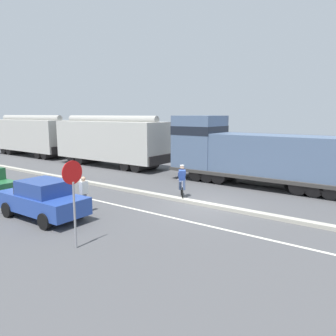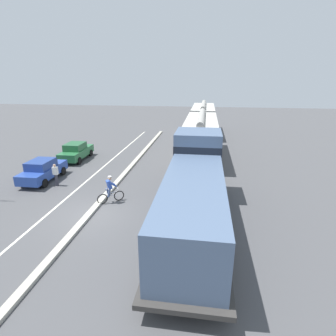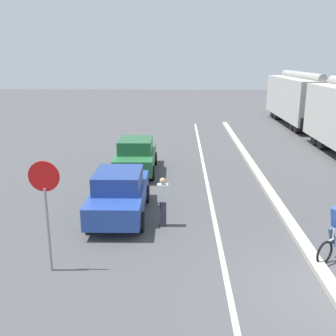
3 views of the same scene
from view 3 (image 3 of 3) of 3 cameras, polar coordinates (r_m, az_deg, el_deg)
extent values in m
plane|color=#4C4C4F|center=(10.23, 22.87, -16.39)|extent=(120.00, 120.00, 0.00)
cube|color=#B2AD9E|center=(15.37, 15.20, -4.43)|extent=(0.36, 36.00, 0.16)
cube|color=silver|center=(15.03, 6.20, -4.72)|extent=(0.14, 36.00, 0.01)
cube|color=black|center=(27.59, 21.89, 5.66)|extent=(2.61, 0.10, 0.70)
cylinder|color=black|center=(26.31, 22.84, 4.01)|extent=(2.46, 0.90, 0.90)
cube|color=#B8B6AE|center=(33.43, 18.49, 9.63)|extent=(2.90, 10.40, 3.10)
cylinder|color=#9D9A94|center=(33.32, 18.75, 12.58)|extent=(0.60, 9.88, 0.60)
cube|color=black|center=(38.60, 16.18, 8.73)|extent=(2.61, 0.10, 0.70)
cube|color=black|center=(28.62, 21.17, 6.06)|extent=(2.61, 0.10, 0.70)
cylinder|color=black|center=(37.24, 16.66, 7.68)|extent=(2.46, 0.90, 0.90)
cylinder|color=black|center=(36.18, 17.09, 7.43)|extent=(2.46, 0.90, 0.90)
cylinder|color=black|center=(31.11, 19.57, 5.97)|extent=(2.46, 0.90, 0.90)
cylinder|color=black|center=(30.07, 20.18, 5.60)|extent=(2.46, 0.90, 0.90)
cube|color=#28479E|center=(13.47, -7.04, -4.18)|extent=(1.78, 4.23, 0.70)
cube|color=navy|center=(13.12, -7.22, -1.74)|extent=(1.53, 1.93, 0.60)
cube|color=#1E232D|center=(14.09, -6.65, -0.71)|extent=(1.43, 0.15, 0.51)
cylinder|color=black|center=(14.93, -9.40, -3.70)|extent=(0.23, 0.64, 0.64)
cylinder|color=black|center=(14.73, -3.19, -3.78)|extent=(0.23, 0.64, 0.64)
cylinder|color=black|center=(12.55, -11.47, -7.64)|extent=(0.23, 0.64, 0.64)
cylinder|color=black|center=(12.31, -4.04, -7.82)|extent=(0.23, 0.64, 0.64)
cube|color=#286B3D|center=(18.54, -4.64, 1.43)|extent=(1.79, 4.24, 0.70)
cube|color=#225B34|center=(18.25, -4.73, 3.29)|extent=(1.54, 1.93, 0.60)
cube|color=#1E232D|center=(19.23, -4.45, 3.79)|extent=(1.43, 0.15, 0.51)
cylinder|color=black|center=(19.97, -6.59, 1.38)|extent=(0.23, 0.64, 0.64)
cylinder|color=black|center=(19.83, -1.95, 1.37)|extent=(0.23, 0.64, 0.64)
cylinder|color=black|center=(17.48, -7.63, -0.73)|extent=(0.23, 0.64, 0.64)
cylinder|color=black|center=(17.33, -2.34, -0.76)|extent=(0.23, 0.64, 0.64)
torus|color=black|center=(11.23, 21.77, -11.36)|extent=(0.57, 0.44, 0.66)
cylinder|color=silver|center=(11.28, 22.88, -8.83)|extent=(0.04, 0.04, 0.30)
cylinder|color=#38476B|center=(11.44, 22.68, -9.00)|extent=(0.33, 0.29, 0.52)
cylinder|color=gray|center=(10.28, -16.97, -8.69)|extent=(0.07, 0.07, 2.20)
cylinder|color=red|center=(9.82, -17.58, -1.16)|extent=(0.76, 0.03, 0.76)
cylinder|color=white|center=(9.83, -17.55, -1.14)|extent=(0.48, 0.02, 0.48)
cylinder|color=#33333D|center=(12.64, -0.75, -6.61)|extent=(0.22, 0.22, 0.85)
cube|color=white|center=(12.39, -0.76, -3.60)|extent=(0.34, 0.22, 0.56)
sphere|color=tan|center=(12.27, -0.77, -1.88)|extent=(0.20, 0.20, 0.20)
camera|label=1|loc=(9.69, -84.17, -3.90)|focal=35.00mm
camera|label=2|loc=(10.91, 117.77, 3.85)|focal=28.00mm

